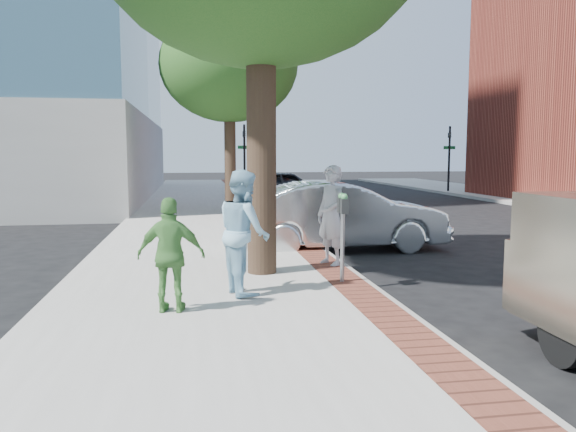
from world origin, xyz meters
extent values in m
plane|color=black|center=(0.00, 0.00, 0.00)|extent=(120.00, 120.00, 0.00)
cube|color=#9E9991|center=(-1.50, 8.00, 0.07)|extent=(5.00, 60.00, 0.15)
cube|color=brown|center=(0.70, 8.00, 0.15)|extent=(0.60, 60.00, 0.01)
cube|color=gray|center=(1.05, 8.00, 0.07)|extent=(0.10, 60.00, 0.15)
cylinder|color=black|center=(0.90, 22.00, 1.90)|extent=(0.12, 0.12, 3.80)
imported|color=black|center=(0.90, 22.00, 3.00)|extent=(0.18, 0.15, 0.90)
cube|color=#1E7238|center=(0.90, 22.00, 2.60)|extent=(0.70, 0.03, 0.18)
cylinder|color=black|center=(12.50, 22.00, 1.90)|extent=(0.12, 0.12, 3.80)
imported|color=black|center=(12.50, 22.00, 3.00)|extent=(0.18, 0.15, 0.90)
cube|color=#1E7238|center=(12.50, 22.00, 2.60)|extent=(0.70, 0.03, 0.18)
cylinder|color=black|center=(-0.60, 1.90, 2.35)|extent=(0.52, 0.52, 4.40)
cylinder|color=black|center=(-0.50, 12.00, 2.08)|extent=(0.40, 0.40, 3.85)
ellipsoid|color=#14481A|center=(-0.50, 12.00, 5.32)|extent=(4.80, 4.80, 3.94)
cylinder|color=gray|center=(0.62, 0.92, 0.72)|extent=(0.07, 0.07, 1.15)
cube|color=#2D3030|center=(0.62, 0.83, 1.42)|extent=(0.12, 0.14, 0.24)
cube|color=#2D3030|center=(0.62, 1.01, 1.42)|extent=(0.12, 0.14, 0.24)
sphere|color=#3F8C4C|center=(0.62, 0.83, 1.57)|extent=(0.11, 0.11, 0.11)
sphere|color=#3F8C4C|center=(0.62, 1.01, 1.57)|extent=(0.11, 0.11, 0.11)
imported|color=#B2B1B6|center=(0.79, 2.37, 1.10)|extent=(0.72, 0.82, 1.90)
imported|color=#87B8D1|center=(-1.05, 0.46, 1.09)|extent=(0.90, 1.05, 1.89)
imported|color=#4B893E|center=(-2.10, -0.40, 0.92)|extent=(0.96, 0.53, 1.54)
imported|color=silver|center=(1.60, 4.78, 0.81)|extent=(4.96, 1.82, 1.62)
imported|color=black|center=(2.94, 20.51, 0.69)|extent=(4.10, 1.74, 1.38)
cylinder|color=black|center=(2.11, -2.71, 0.35)|extent=(0.24, 0.70, 0.70)
camera|label=1|loc=(-1.78, -7.93, 2.27)|focal=35.00mm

